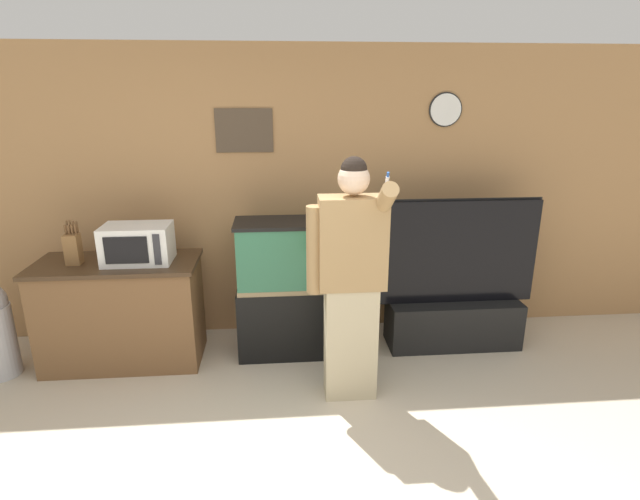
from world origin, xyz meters
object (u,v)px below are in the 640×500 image
at_px(counter_island, 122,312).
at_px(microwave, 138,244).
at_px(person_standing, 350,279).
at_px(tv_on_stand, 454,304).
at_px(knife_block, 73,248).
at_px(aquarium_on_stand, 296,288).

distance_m(counter_island, microwave, 0.63).
bearing_deg(microwave, person_standing, -21.43).
bearing_deg(tv_on_stand, microwave, -178.53).
xyz_separation_m(knife_block, person_standing, (2.12, -0.63, -0.09)).
height_order(knife_block, aquarium_on_stand, knife_block).
height_order(microwave, knife_block, knife_block).
height_order(microwave, tv_on_stand, tv_on_stand).
relative_size(knife_block, aquarium_on_stand, 0.29).
xyz_separation_m(counter_island, microwave, (0.19, -0.02, 0.60)).
relative_size(counter_island, person_standing, 0.72).
distance_m(microwave, person_standing, 1.75).
bearing_deg(knife_block, aquarium_on_stand, 2.15).
bearing_deg(aquarium_on_stand, person_standing, -62.77).
relative_size(counter_island, aquarium_on_stand, 1.09).
height_order(counter_island, person_standing, person_standing).
distance_m(counter_island, knife_block, 0.65).
height_order(knife_block, tv_on_stand, tv_on_stand).
height_order(counter_island, microwave, microwave).
xyz_separation_m(microwave, tv_on_stand, (2.67, 0.07, -0.65)).
distance_m(knife_block, person_standing, 2.22).
bearing_deg(person_standing, aquarium_on_stand, 117.23).
bearing_deg(person_standing, tv_on_stand, 34.05).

